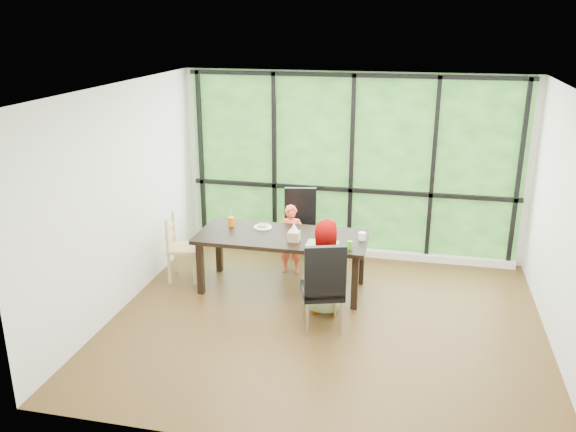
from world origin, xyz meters
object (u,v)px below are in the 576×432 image
object	(u,v)px
white_mug	(362,236)
dining_table	(282,262)
plate_near	(326,244)
orange_cup	(231,222)
chair_window_leather	(300,228)
plate_far	(263,227)
tissue_box	(294,236)
green_cup	(350,245)
chair_end_beech	(184,248)
child_toddler	(291,239)
child_older	(325,267)
chair_interior_leather	(322,285)

from	to	relation	value
white_mug	dining_table	bearing A→B (deg)	-176.57
plate_near	dining_table	bearing A→B (deg)	161.23
dining_table	orange_cup	size ratio (longest dim) A/B	17.59
dining_table	chair_window_leather	bearing A→B (deg)	86.80
plate_far	tissue_box	xyz separation A→B (m)	(0.51, -0.39, 0.05)
dining_table	green_cup	size ratio (longest dim) A/B	21.26
chair_end_beech	child_toddler	distance (m)	1.48
child_older	white_mug	xyz separation A→B (m)	(0.37, 0.59, 0.21)
dining_table	chair_window_leather	distance (m)	0.92
child_older	white_mug	bearing A→B (deg)	-129.24
chair_window_leather	plate_near	world-z (taller)	chair_window_leather
chair_window_leather	plate_far	size ratio (longest dim) A/B	4.43
child_toddler	white_mug	size ratio (longest dim) A/B	10.12
child_older	white_mug	world-z (taller)	child_older
chair_window_leather	child_toddler	distance (m)	0.35
green_cup	tissue_box	size ratio (longest dim) A/B	0.72
plate_far	white_mug	size ratio (longest dim) A/B	2.54
dining_table	orange_cup	xyz separation A→B (m)	(-0.75, 0.19, 0.44)
plate_far	orange_cup	size ratio (longest dim) A/B	1.96
chair_end_beech	plate_far	bearing A→B (deg)	-87.82
child_toddler	white_mug	xyz separation A→B (m)	(1.02, -0.50, 0.31)
dining_table	plate_near	distance (m)	0.75
tissue_box	green_cup	bearing A→B (deg)	-9.92
chair_window_leather	plate_far	xyz separation A→B (m)	(-0.37, -0.68, 0.22)
plate_near	chair_window_leather	bearing A→B (deg)	116.72
plate_far	orange_cup	bearing A→B (deg)	-176.42
chair_end_beech	dining_table	bearing A→B (deg)	-99.49
orange_cup	chair_end_beech	bearing A→B (deg)	-163.53
chair_interior_leather	plate_near	distance (m)	0.74
orange_cup	tissue_box	size ratio (longest dim) A/B	0.87
chair_window_leather	plate_far	bearing A→B (deg)	-128.45
orange_cup	chair_window_leather	bearing A→B (deg)	41.73
child_toddler	green_cup	world-z (taller)	child_toddler
child_toddler	child_older	size ratio (longest dim) A/B	0.83
white_mug	tissue_box	xyz separation A→B (m)	(-0.83, -0.23, 0.01)
dining_table	child_toddler	distance (m)	0.57
chair_end_beech	white_mug	distance (m)	2.41
green_cup	white_mug	world-z (taller)	green_cup
green_cup	tissue_box	bearing A→B (deg)	170.08
child_toddler	plate_far	xyz separation A→B (m)	(-0.31, -0.34, 0.27)
chair_end_beech	green_cup	size ratio (longest dim) A/B	8.74
chair_window_leather	chair_end_beech	world-z (taller)	chair_window_leather
chair_end_beech	orange_cup	size ratio (longest dim) A/B	7.23
child_toddler	child_older	bearing A→B (deg)	-65.97
dining_table	child_older	xyz separation A→B (m)	(0.65, -0.53, 0.21)
child_toddler	green_cup	distance (m)	1.29
chair_window_leather	plate_far	world-z (taller)	chair_window_leather
chair_interior_leather	tissue_box	xyz separation A→B (m)	(-0.49, 0.75, 0.27)
plate_far	plate_near	distance (m)	1.02
plate_near	white_mug	distance (m)	0.49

